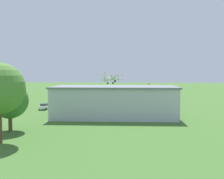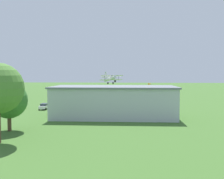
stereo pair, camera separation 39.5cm
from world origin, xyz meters
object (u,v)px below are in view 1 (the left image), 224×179
object	(u,v)px
car_blue	(68,106)
tree_at_field_edge	(10,100)
hangar	(115,102)
person_watching_takeoff	(120,106)
tree_near_perimeter_road	(0,88)
person_by_parked_cars	(171,108)
car_yellow	(20,106)
person_at_fence_line	(157,107)
car_white	(44,106)
person_walking_on_apron	(87,106)
windsock	(150,85)
biplane	(110,79)

from	to	relation	value
car_blue	tree_at_field_edge	distance (m)	27.55
hangar	person_watching_takeoff	world-z (taller)	hangar
tree_at_field_edge	person_watching_takeoff	bearing A→B (deg)	-118.39
car_blue	tree_near_perimeter_road	size ratio (longest dim) A/B	0.42
person_by_parked_cars	car_yellow	bearing A→B (deg)	-1.79
person_at_fence_line	car_white	bearing A→B (deg)	0.86
hangar	car_white	xyz separation A→B (m)	(19.22, -11.01, -2.52)
car_white	person_at_fence_line	bearing A→B (deg)	-179.14
car_blue	person_watching_takeoff	distance (m)	13.70
car_white	person_watching_takeoff	world-z (taller)	car_white
car_white	tree_at_field_edge	distance (m)	27.26
car_white	person_at_fence_line	size ratio (longest dim) A/B	2.28
car_yellow	person_by_parked_cars	world-z (taller)	car_yellow
person_walking_on_apron	tree_at_field_edge	xyz separation A→B (m)	(7.70, 28.60, 4.21)
person_watching_takeoff	windsock	distance (m)	30.98
person_watching_takeoff	person_walking_on_apron	size ratio (longest dim) A/B	0.93
tree_at_field_edge	car_white	bearing A→B (deg)	-82.90
car_white	car_yellow	bearing A→B (deg)	-5.83
hangar	tree_near_perimeter_road	xyz separation A→B (m)	(13.69, 23.31, 4.04)
hangar	car_white	bearing A→B (deg)	-29.81
person_by_parked_cars	person_watching_takeoff	bearing A→B (deg)	-16.44
person_at_fence_line	tree_near_perimeter_road	bearing A→B (deg)	55.72
person_watching_takeoff	person_at_fence_line	distance (m)	10.08
car_white	windsock	distance (m)	43.85
biplane	person_by_parked_cars	world-z (taller)	biplane
biplane	car_white	size ratio (longest dim) A/B	1.84
person_watching_takeoff	car_blue	bearing A→B (deg)	12.59
hangar	biplane	distance (m)	27.55
biplane	person_watching_takeoff	size ratio (longest dim) A/B	4.81
car_blue	car_white	distance (m)	6.22
tree_at_field_edge	hangar	bearing A→B (deg)	-135.32
biplane	car_blue	size ratio (longest dim) A/B	1.65
person_watching_takeoff	windsock	size ratio (longest dim) A/B	0.26
hangar	windsock	distance (m)	44.64
person_watching_takeoff	hangar	bearing A→B (deg)	88.59
hangar	person_by_parked_cars	xyz separation A→B (m)	(-13.47, -10.47, -2.55)
hangar	person_by_parked_cars	size ratio (longest dim) A/B	16.56
tree_at_field_edge	windsock	xyz separation A→B (m)	(-25.83, -59.19, 0.11)
hangar	tree_near_perimeter_road	size ratio (longest dim) A/B	2.45
biplane	person_at_fence_line	size ratio (longest dim) A/B	4.20
car_blue	biplane	bearing A→B (deg)	-121.87
car_yellow	car_blue	bearing A→B (deg)	178.47
tree_near_perimeter_road	windsock	xyz separation A→B (m)	(-23.63, -66.78, -2.24)
biplane	tree_at_field_edge	bearing A→B (deg)	73.57
hangar	car_yellow	bearing A→B (deg)	-24.22
windsock	car_white	bearing A→B (deg)	48.07
car_yellow	person_watching_takeoff	distance (m)	26.51
car_yellow	person_at_fence_line	distance (m)	36.03
car_yellow	car_white	bearing A→B (deg)	174.17
car_blue	person_at_fence_line	world-z (taller)	person_at_fence_line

